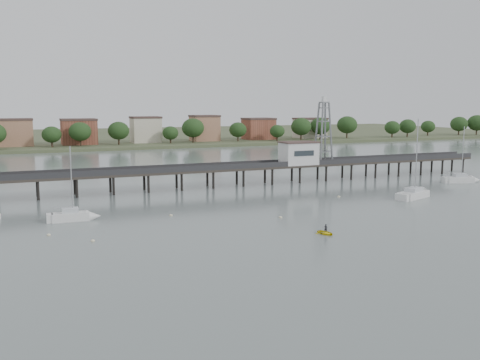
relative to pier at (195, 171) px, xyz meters
The scene contains 11 objects.
ground_plane 60.12m from the pier, 90.00° to the right, with size 500.00×500.00×0.00m, color slate.
pier is the anchor object (origin of this frame).
pier_building 25.16m from the pier, ahead, with size 8.40×5.40×5.30m.
lattice_tower 32.34m from the pier, ahead, with size 3.20×3.20×15.50m.
sailboat_e 61.81m from the pier, 14.74° to the right, with size 8.49×4.65×13.48m.
sailboat_b 35.27m from the pier, 138.99° to the right, with size 7.33×2.44×12.07m.
sailboat_d 45.31m from the pier, 36.58° to the right, with size 10.15×6.10×16.00m.
yellow_dinghy 45.82m from the pier, 85.00° to the right, with size 2.01×0.58×2.81m, color yellow.
dinghy_occupant 45.82m from the pier, 85.00° to the right, with size 0.43×1.18×0.28m, color black.
mooring_buoys 31.62m from the pier, 90.37° to the right, with size 75.13×19.11×0.39m.
far_shore 179.60m from the pier, 89.89° to the left, with size 500.00×170.00×10.40m.
Camera 1 is at (-34.88, -47.02, 17.78)m, focal length 40.00 mm.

